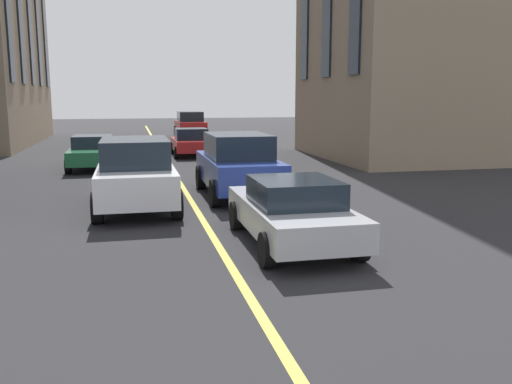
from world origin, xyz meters
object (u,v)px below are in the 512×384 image
(car_silver_parked_b, at_px, (292,211))
(car_red_near, at_px, (190,124))
(car_blue_mid, at_px, (238,164))
(car_red_parked_a, at_px, (191,142))
(car_white_oncoming, at_px, (136,173))
(car_green_trailing, at_px, (93,152))

(car_silver_parked_b, bearing_deg, car_red_near, -2.38)
(car_blue_mid, xyz_separation_m, car_red_parked_a, (11.82, 0.12, -0.27))
(car_red_parked_a, distance_m, car_white_oncoming, 13.46)
(car_red_parked_a, xyz_separation_m, car_silver_parked_b, (-17.52, -0.12, 0.00))
(car_white_oncoming, bearing_deg, car_blue_mid, -66.35)
(car_red_parked_a, height_order, car_white_oncoming, car_white_oncoming)
(car_red_near, height_order, car_silver_parked_b, car_red_near)
(car_blue_mid, relative_size, car_green_trailing, 1.07)
(car_red_parked_a, bearing_deg, car_white_oncoming, 167.53)
(car_red_parked_a, relative_size, car_silver_parked_b, 0.89)
(car_blue_mid, xyz_separation_m, car_green_trailing, (7.76, 4.67, -0.27))
(car_red_near, distance_m, car_white_oncoming, 26.64)
(car_white_oncoming, bearing_deg, car_red_parked_a, -12.47)
(car_green_trailing, distance_m, car_white_oncoming, 9.24)
(car_blue_mid, height_order, car_silver_parked_b, car_blue_mid)
(car_blue_mid, xyz_separation_m, car_silver_parked_b, (-5.70, 0.01, -0.27))
(car_blue_mid, distance_m, car_red_parked_a, 11.82)
(car_red_near, distance_m, car_red_parked_a, 13.22)
(car_red_near, bearing_deg, car_green_trailing, 160.97)
(car_green_trailing, bearing_deg, car_red_near, -19.03)
(car_green_trailing, bearing_deg, car_white_oncoming, -169.78)
(car_blue_mid, relative_size, car_white_oncoming, 1.00)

